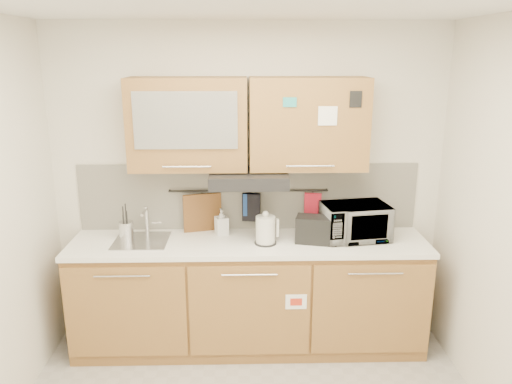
{
  "coord_description": "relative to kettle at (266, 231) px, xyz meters",
  "views": [
    {
      "loc": [
        -0.03,
        -2.5,
        2.35
      ],
      "look_at": [
        0.05,
        1.05,
        1.36
      ],
      "focal_mm": 35.0,
      "sensor_mm": 36.0,
      "label": 1
    }
  ],
  "objects": [
    {
      "name": "sink",
      "position": [
        -0.98,
        0.07,
        -0.1
      ],
      "size": [
        0.42,
        0.4,
        0.26
      ],
      "color": "silver",
      "rests_on": "countertop"
    },
    {
      "name": "base_cabinet",
      "position": [
        -0.13,
        0.06,
        -0.62
      ],
      "size": [
        2.8,
        0.64,
        0.88
      ],
      "color": "olive",
      "rests_on": "floor"
    },
    {
      "name": "utensil_crock",
      "position": [
        -1.1,
        0.13,
        -0.03
      ],
      "size": [
        0.15,
        0.15,
        0.29
      ],
      "rotation": [
        0.0,
        0.0,
        -0.31
      ],
      "color": "#BABABF",
      "rests_on": "countertop"
    },
    {
      "name": "upper_cabinets",
      "position": [
        -0.13,
        0.19,
        0.8
      ],
      "size": [
        1.82,
        0.37,
        0.7
      ],
      "color": "olive",
      "rests_on": "wall_back"
    },
    {
      "name": "dark_pouch",
      "position": [
        -0.11,
        0.3,
        0.1
      ],
      "size": [
        0.15,
        0.06,
        0.23
      ],
      "primitive_type": "cube",
      "rotation": [
        0.0,
        0.0,
        -0.15
      ],
      "color": "black",
      "rests_on": "utensil_rail"
    },
    {
      "name": "range_hood",
      "position": [
        -0.13,
        0.12,
        0.39
      ],
      "size": [
        0.6,
        0.46,
        0.1
      ],
      "primitive_type": "cube",
      "color": "black",
      "rests_on": "upper_cabinets"
    },
    {
      "name": "countertop",
      "position": [
        -0.13,
        0.06,
        -0.13
      ],
      "size": [
        2.82,
        0.62,
        0.04
      ],
      "primitive_type": "cube",
      "color": "white",
      "rests_on": "base_cabinet"
    },
    {
      "name": "utensil_rail",
      "position": [
        -0.13,
        0.32,
        0.23
      ],
      "size": [
        1.3,
        0.02,
        0.02
      ],
      "primitive_type": "cylinder",
      "rotation": [
        0.0,
        1.57,
        0.0
      ],
      "color": "black",
      "rests_on": "backsplash"
    },
    {
      "name": "wall_back",
      "position": [
        -0.13,
        0.37,
        0.27
      ],
      "size": [
        3.2,
        0.0,
        3.2
      ],
      "primitive_type": "plane",
      "rotation": [
        1.57,
        0.0,
        0.0
      ],
      "color": "silver",
      "rests_on": "ground"
    },
    {
      "name": "backsplash",
      "position": [
        -0.13,
        0.35,
        0.17
      ],
      "size": [
        2.8,
        0.02,
        0.56
      ],
      "primitive_type": "cube",
      "color": "silver",
      "rests_on": "countertop"
    },
    {
      "name": "microwave",
      "position": [
        0.71,
        0.09,
        0.04
      ],
      "size": [
        0.56,
        0.42,
        0.28
      ],
      "primitive_type": "imported",
      "rotation": [
        0.0,
        0.0,
        0.15
      ],
      "color": "#999999",
      "rests_on": "countertop"
    },
    {
      "name": "toaster",
      "position": [
        0.38,
        0.02,
        0.0
      ],
      "size": [
        0.31,
        0.23,
        0.21
      ],
      "rotation": [
        0.0,
        0.0,
        -0.23
      ],
      "color": "black",
      "rests_on": "countertop"
    },
    {
      "name": "kettle",
      "position": [
        0.0,
        0.0,
        0.0
      ],
      "size": [
        0.2,
        0.19,
        0.27
      ],
      "rotation": [
        0.0,
        0.0,
        0.27
      ],
      "color": "silver",
      "rests_on": "countertop"
    },
    {
      "name": "pot_holder",
      "position": [
        0.4,
        0.3,
        0.13
      ],
      "size": [
        0.14,
        0.05,
        0.17
      ],
      "primitive_type": "cube",
      "rotation": [
        0.0,
        0.0,
        -0.2
      ],
      "color": "#AE1729",
      "rests_on": "utensil_rail"
    },
    {
      "name": "soap_bottle",
      "position": [
        -0.35,
        0.22,
        0.0
      ],
      "size": [
        0.13,
        0.13,
        0.22
      ],
      "primitive_type": "imported",
      "rotation": [
        0.0,
        0.0,
        0.34
      ],
      "color": "#999999",
      "rests_on": "countertop"
    },
    {
      "name": "oven_mitt",
      "position": [
        -0.12,
        0.3,
        0.12
      ],
      "size": [
        0.11,
        0.04,
        0.19
      ],
      "primitive_type": "cube",
      "rotation": [
        0.0,
        0.0,
        0.09
      ],
      "color": "navy",
      "rests_on": "utensil_rail"
    },
    {
      "name": "cutting_board",
      "position": [
        -0.51,
        0.3,
        0.02
      ],
      "size": [
        0.31,
        0.1,
        0.39
      ],
      "primitive_type": "cube",
      "rotation": [
        0.0,
        0.0,
        0.25
      ],
      "color": "brown",
      "rests_on": "utensil_rail"
    }
  ]
}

